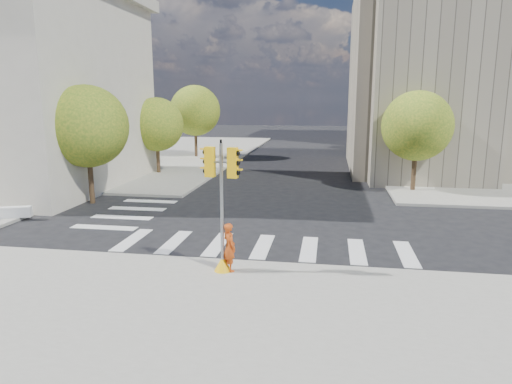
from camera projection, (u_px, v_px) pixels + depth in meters
ground at (272, 232)px, 19.70m from camera, size 160.00×160.00×0.00m
sidewalk_far_left at (115, 153)px, 47.96m from camera, size 28.00×40.00×0.15m
civic_building at (510, 77)px, 34.29m from camera, size 26.00×16.00×19.39m
office_tower at (502, 18)px, 53.85m from camera, size 20.00×18.00×30.00m
tree_lw_near at (87, 126)px, 24.37m from camera, size 4.40×4.40×6.41m
tree_lw_mid at (157, 125)px, 34.12m from camera, size 4.00×4.00×5.77m
tree_lw_far at (195, 111)px, 43.64m from camera, size 4.80×4.80×6.95m
tree_re_near at (417, 126)px, 27.38m from camera, size 4.20×4.20×6.16m
tree_re_mid at (392, 114)px, 38.92m from camera, size 4.60×4.60×6.66m
tree_re_far at (378, 115)px, 50.62m from camera, size 4.00×4.00×5.88m
lamp_near at (414, 115)px, 31.06m from camera, size 0.35×0.18×8.11m
lamp_far at (389, 110)px, 44.60m from camera, size 0.35×0.18×8.11m
traffic_signal at (222, 217)px, 14.52m from camera, size 1.08×0.56×4.28m
photographer at (229, 247)px, 14.75m from camera, size 0.67×0.69×1.61m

